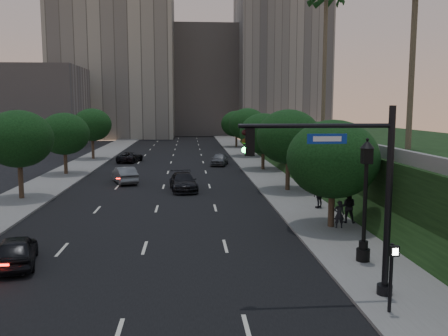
{
  "coord_description": "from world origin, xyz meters",
  "views": [
    {
      "loc": [
        2.23,
        -17.92,
        6.97
      ],
      "look_at": [
        4.15,
        7.82,
        3.6
      ],
      "focal_mm": 38.0,
      "sensor_mm": 36.0,
      "label": 1
    }
  ],
  "objects": [
    {
      "name": "office_block_left",
      "position": [
        -14.0,
        92.0,
        16.0
      ],
      "size": [
        26.0,
        20.0,
        32.0
      ],
      "primitive_type": "cube",
      "color": "gray",
      "rests_on": "ground"
    },
    {
      "name": "tree_left_d",
      "position": [
        -10.3,
        45.0,
        4.58
      ],
      "size": [
        5.0,
        5.0,
        6.71
      ],
      "color": "#38281C",
      "rests_on": "ground"
    },
    {
      "name": "sedan_far_left",
      "position": [
        -5.12,
        41.77,
        0.65
      ],
      "size": [
        3.21,
        5.06,
        1.3
      ],
      "primitive_type": "imported",
      "rotation": [
        0.0,
        0.0,
        2.9
      ],
      "color": "black",
      "rests_on": "ground"
    },
    {
      "name": "tree_right_b",
      "position": [
        10.3,
        20.0,
        4.52
      ],
      "size": [
        5.2,
        5.2,
        6.74
      ],
      "color": "#38281C",
      "rests_on": "ground"
    },
    {
      "name": "tree_left_b",
      "position": [
        -10.3,
        18.0,
        4.58
      ],
      "size": [
        5.0,
        5.0,
        6.71
      ],
      "color": "#38281C",
      "rests_on": "ground"
    },
    {
      "name": "pedestrian_a",
      "position": [
        10.64,
        7.6,
        0.94
      ],
      "size": [
        0.62,
        0.45,
        1.58
      ],
      "primitive_type": "imported",
      "rotation": [
        0.0,
        0.0,
        3.01
      ],
      "color": "black",
      "rests_on": "sidewalk_right"
    },
    {
      "name": "sedan_near_right",
      "position": [
        1.75,
        21.08,
        0.73
      ],
      "size": [
        2.61,
        5.26,
        1.47
      ],
      "primitive_type": "imported",
      "rotation": [
        0.0,
        0.0,
        0.11
      ],
      "color": "black",
      "rests_on": "ground"
    },
    {
      "name": "sidewalk_right",
      "position": [
        10.25,
        30.0,
        0.07
      ],
      "size": [
        4.5,
        140.0,
        0.15
      ],
      "primitive_type": "cube",
      "color": "slate",
      "rests_on": "ground"
    },
    {
      "name": "tree_left_c",
      "position": [
        -10.3,
        31.0,
        4.21
      ],
      "size": [
        5.0,
        5.0,
        6.34
      ],
      "color": "#38281C",
      "rests_on": "ground"
    },
    {
      "name": "tree_right_a",
      "position": [
        10.3,
        8.0,
        4.02
      ],
      "size": [
        5.2,
        5.2,
        6.24
      ],
      "color": "#38281C",
      "rests_on": "ground"
    },
    {
      "name": "office_block_mid",
      "position": [
        6.0,
        102.0,
        13.0
      ],
      "size": [
        22.0,
        18.0,
        26.0
      ],
      "primitive_type": "cube",
      "color": "#9B948E",
      "rests_on": "ground"
    },
    {
      "name": "pedestrian_c",
      "position": [
        10.99,
        12.94,
        1.03
      ],
      "size": [
        1.11,
        0.91,
        1.77
      ],
      "primitive_type": "imported",
      "rotation": [
        0.0,
        0.0,
        3.7
      ],
      "color": "black",
      "rests_on": "sidewalk_right"
    },
    {
      "name": "tree_right_e",
      "position": [
        10.3,
        62.0,
        4.02
      ],
      "size": [
        5.2,
        5.2,
        6.24
      ],
      "color": "#38281C",
      "rests_on": "ground"
    },
    {
      "name": "office_block_right",
      "position": [
        24.0,
        96.0,
        18.0
      ],
      "size": [
        20.0,
        22.0,
        36.0
      ],
      "primitive_type": "cube",
      "color": "gray",
      "rests_on": "ground"
    },
    {
      "name": "parapet_wall",
      "position": [
        13.5,
        28.0,
        4.35
      ],
      "size": [
        0.35,
        90.0,
        0.7
      ],
      "primitive_type": "cube",
      "color": "slate",
      "rests_on": "embankment"
    },
    {
      "name": "road_surface",
      "position": [
        0.0,
        30.0,
        0.01
      ],
      "size": [
        16.0,
        140.0,
        0.02
      ],
      "primitive_type": "cube",
      "color": "black",
      "rests_on": "ground"
    },
    {
      "name": "street_lamp",
      "position": [
        9.9,
        1.91,
        2.63
      ],
      "size": [
        0.64,
        0.64,
        5.62
      ],
      "color": "black",
      "rests_on": "ground"
    },
    {
      "name": "pedestrian_signal",
      "position": [
        8.86,
        -3.35,
        1.57
      ],
      "size": [
        0.3,
        0.33,
        2.5
      ],
      "color": "black",
      "rests_on": "ground"
    },
    {
      "name": "traffic_signal_mast",
      "position": [
        8.22,
        -1.82,
        3.67
      ],
      "size": [
        5.68,
        0.56,
        7.0
      ],
      "color": "black",
      "rests_on": "ground"
    },
    {
      "name": "sidewalk_left",
      "position": [
        -10.25,
        30.0,
        0.07
      ],
      "size": [
        4.5,
        140.0,
        0.15
      ],
      "primitive_type": "cube",
      "color": "slate",
      "rests_on": "ground"
    },
    {
      "name": "sedan_mid_left",
      "position": [
        -3.64,
        25.33,
        0.76
      ],
      "size": [
        3.03,
        4.88,
        1.52
      ],
      "primitive_type": "imported",
      "rotation": [
        0.0,
        0.0,
        3.47
      ],
      "color": "#56595D",
      "rests_on": "ground"
    },
    {
      "name": "tree_right_c",
      "position": [
        10.3,
        33.0,
        4.02
      ],
      "size": [
        5.2,
        5.2,
        6.24
      ],
      "color": "#38281C",
      "rests_on": "ground"
    },
    {
      "name": "ground",
      "position": [
        0.0,
        0.0,
        0.0
      ],
      "size": [
        160.0,
        160.0,
        0.0
      ],
      "primitive_type": "plane",
      "color": "black",
      "rests_on": "ground"
    },
    {
      "name": "tree_right_d",
      "position": [
        10.3,
        47.0,
        4.52
      ],
      "size": [
        5.2,
        5.2,
        6.74
      ],
      "color": "#38281C",
      "rests_on": "ground"
    },
    {
      "name": "embankment",
      "position": [
        22.0,
        28.0,
        2.0
      ],
      "size": [
        18.0,
        90.0,
        4.0
      ],
      "primitive_type": "cube",
      "color": "black",
      "rests_on": "ground"
    },
    {
      "name": "office_block_filler",
      "position": [
        -26.0,
        70.0,
        7.0
      ],
      "size": [
        18.0,
        16.0,
        14.0
      ],
      "primitive_type": "cube",
      "color": "#9B948E",
      "rests_on": "ground"
    },
    {
      "name": "pedestrian_b",
      "position": [
        11.54,
        8.79,
        1.11
      ],
      "size": [
        1.13,
        1.01,
        1.92
      ],
      "primitive_type": "imported",
      "rotation": [
        0.0,
        0.0,
        2.77
      ],
      "color": "black",
      "rests_on": "sidewalk_right"
    },
    {
      "name": "sedan_far_right",
      "position": [
        5.87,
        37.83,
        0.74
      ],
      "size": [
        2.61,
        4.62,
        1.48
      ],
      "primitive_type": "imported",
      "rotation": [
        0.0,
        0.0,
        -0.21
      ],
      "color": "#515357",
      "rests_on": "ground"
    },
    {
      "name": "sedan_near_left",
      "position": [
        -5.36,
        2.81,
        0.69
      ],
      "size": [
        2.56,
        4.33,
        1.38
      ],
      "primitive_type": "imported",
      "rotation": [
        0.0,
        0.0,
        3.38
      ],
      "color": "black",
      "rests_on": "ground"
    }
  ]
}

